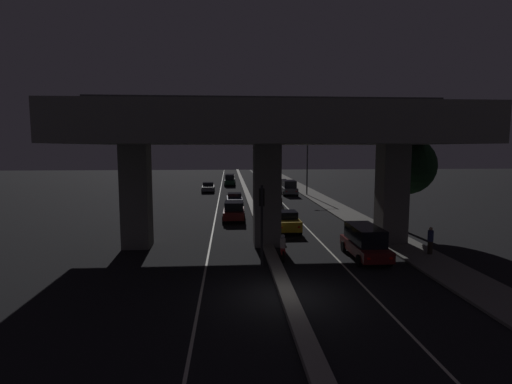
% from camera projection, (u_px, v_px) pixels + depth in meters
% --- Properties ---
extents(ground_plane, '(200.00, 200.00, 0.00)m').
position_uv_depth(ground_plane, '(287.00, 296.00, 17.55)').
color(ground_plane, black).
extents(lane_line_left_inner, '(0.12, 126.00, 0.00)m').
position_uv_depth(lane_line_left_inner, '(219.00, 198.00, 51.99)').
color(lane_line_left_inner, beige).
rests_on(lane_line_left_inner, ground_plane).
extents(lane_line_right_inner, '(0.12, 126.00, 0.00)m').
position_uv_depth(lane_line_right_inner, '(277.00, 197.00, 52.51)').
color(lane_line_right_inner, beige).
rests_on(lane_line_right_inner, ground_plane).
extents(median_divider, '(0.69, 126.00, 0.24)m').
position_uv_depth(median_divider, '(248.00, 196.00, 52.24)').
color(median_divider, gray).
rests_on(median_divider, ground_plane).
extents(sidewalk_right, '(2.80, 126.00, 0.13)m').
position_uv_depth(sidewalk_right, '(329.00, 204.00, 45.92)').
color(sidewalk_right, slate).
rests_on(sidewalk_right, ground_plane).
extents(elevated_overpass, '(23.46, 13.44, 9.80)m').
position_uv_depth(elevated_overpass, '(267.00, 133.00, 26.05)').
color(elevated_overpass, slate).
rests_on(elevated_overpass, ground_plane).
extents(traffic_light_left_of_median, '(0.30, 0.49, 4.51)m').
position_uv_depth(traffic_light_left_of_median, '(262.00, 211.00, 21.60)').
color(traffic_light_left_of_median, black).
rests_on(traffic_light_left_of_median, ground_plane).
extents(street_lamp, '(2.53, 0.32, 7.92)m').
position_uv_depth(street_lamp, '(305.00, 161.00, 53.72)').
color(street_lamp, '#2D2D30').
rests_on(street_lamp, ground_plane).
extents(car_dark_red_lead, '(1.93, 4.81, 1.92)m').
position_uv_depth(car_dark_red_lead, '(365.00, 241.00, 23.47)').
color(car_dark_red_lead, '#591414').
rests_on(car_dark_red_lead, ground_plane).
extents(car_taxi_yellow_second, '(2.06, 4.17, 1.60)m').
position_uv_depth(car_taxi_yellow_second, '(286.00, 221.00, 31.13)').
color(car_taxi_yellow_second, gold).
rests_on(car_taxi_yellow_second, ground_plane).
extents(car_grey_third, '(2.02, 4.06, 1.64)m').
position_uv_depth(car_grey_third, '(273.00, 205.00, 39.58)').
color(car_grey_third, '#515459').
rests_on(car_grey_third, ground_plane).
extents(car_grey_fourth, '(2.24, 4.89, 1.72)m').
position_uv_depth(car_grey_fourth, '(269.00, 195.00, 47.64)').
color(car_grey_fourth, '#515459').
rests_on(car_grey_fourth, ground_plane).
extents(car_grey_fifth, '(2.03, 4.01, 2.02)m').
position_uv_depth(car_grey_fifth, '(289.00, 187.00, 54.56)').
color(car_grey_fifth, '#515459').
rests_on(car_grey_fifth, ground_plane).
extents(car_taxi_yellow_sixth, '(2.07, 4.18, 1.52)m').
position_uv_depth(car_taxi_yellow_sixth, '(281.00, 184.00, 62.81)').
color(car_taxi_yellow_sixth, gold).
rests_on(car_taxi_yellow_sixth, ground_plane).
extents(car_dark_red_lead_oncoming, '(2.08, 4.07, 1.72)m').
position_uv_depth(car_dark_red_lead_oncoming, '(234.00, 211.00, 35.56)').
color(car_dark_red_lead_oncoming, '#591414').
rests_on(car_dark_red_lead_oncoming, ground_plane).
extents(car_dark_blue_second_oncoming, '(1.91, 4.23, 1.43)m').
position_uv_depth(car_dark_blue_second_oncoming, '(235.00, 199.00, 44.70)').
color(car_dark_blue_second_oncoming, '#141938').
rests_on(car_dark_blue_second_oncoming, ground_plane).
extents(car_grey_third_oncoming, '(1.97, 3.97, 1.43)m').
position_uv_depth(car_grey_third_oncoming, '(208.00, 187.00, 58.30)').
color(car_grey_third_oncoming, '#515459').
rests_on(car_grey_third_oncoming, ground_plane).
extents(car_dark_green_fourth_oncoming, '(1.98, 4.72, 1.95)m').
position_uv_depth(car_dark_green_fourth_oncoming, '(230.00, 180.00, 68.04)').
color(car_dark_green_fourth_oncoming, black).
rests_on(car_dark_green_fourth_oncoming, ground_plane).
extents(motorcycle_red_filtering_near, '(0.34, 1.80, 1.51)m').
position_uv_depth(motorcycle_red_filtering_near, '(283.00, 249.00, 23.22)').
color(motorcycle_red_filtering_near, black).
rests_on(motorcycle_red_filtering_near, ground_plane).
extents(motorcycle_white_filtering_mid, '(0.34, 1.98, 1.44)m').
position_uv_depth(motorcycle_white_filtering_mid, '(279.00, 231.00, 28.24)').
color(motorcycle_white_filtering_mid, black).
rests_on(motorcycle_white_filtering_mid, ground_plane).
extents(motorcycle_blue_filtering_far, '(0.32, 1.87, 1.52)m').
position_uv_depth(motorcycle_blue_filtering_far, '(267.00, 215.00, 35.07)').
color(motorcycle_blue_filtering_far, black).
rests_on(motorcycle_blue_filtering_far, ground_plane).
extents(pedestrian_on_sidewalk, '(0.34, 0.34, 1.64)m').
position_uv_depth(pedestrian_on_sidewalk, '(430.00, 240.00, 23.99)').
color(pedestrian_on_sidewalk, '#2D261E').
rests_on(pedestrian_on_sidewalk, sidewalk_right).
extents(roadside_tree_kerbside_near, '(4.43, 4.43, 7.35)m').
position_uv_depth(roadside_tree_kerbside_near, '(407.00, 166.00, 30.62)').
color(roadside_tree_kerbside_near, '#38281C').
rests_on(roadside_tree_kerbside_near, ground_plane).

